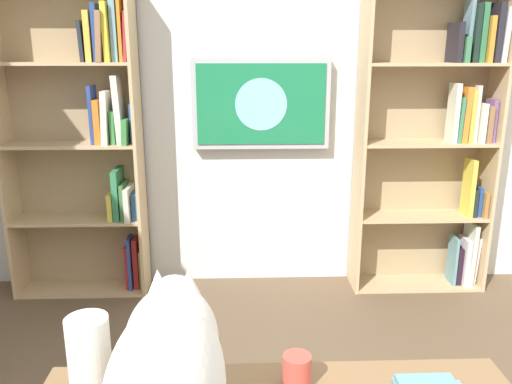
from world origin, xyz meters
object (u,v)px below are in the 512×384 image
(paper_towel_roll, at_px, (90,363))
(wall_mounted_tv, at_px, (261,104))
(bookshelf_left, at_px, (442,137))
(bookshelf_right, at_px, (88,137))
(cat, at_px, (168,374))
(coffee_mug, at_px, (297,371))

(paper_towel_roll, bearing_deg, wall_mounted_tv, -103.05)
(bookshelf_left, height_order, bookshelf_right, bookshelf_right)
(cat, bearing_deg, coffee_mug, -146.00)
(wall_mounted_tv, height_order, cat, wall_mounted_tv)
(bookshelf_right, bearing_deg, coffee_mug, 117.90)
(bookshelf_left, height_order, paper_towel_roll, bookshelf_left)
(bookshelf_right, relative_size, paper_towel_roll, 8.26)
(bookshelf_right, bearing_deg, wall_mounted_tv, -176.05)
(bookshelf_left, distance_m, cat, 2.87)
(cat, xyz_separation_m, paper_towel_roll, (0.22, -0.15, -0.07))
(wall_mounted_tv, height_order, paper_towel_roll, wall_mounted_tv)
(paper_towel_roll, relative_size, coffee_mug, 2.66)
(bookshelf_left, height_order, wall_mounted_tv, bookshelf_left)
(bookshelf_right, xyz_separation_m, wall_mounted_tv, (-1.16, -0.08, 0.21))
(bookshelf_right, bearing_deg, bookshelf_left, 179.99)
(cat, distance_m, paper_towel_roll, 0.28)
(wall_mounted_tv, relative_size, paper_towel_roll, 3.67)
(cat, bearing_deg, bookshelf_left, -122.79)
(bookshelf_left, bearing_deg, bookshelf_right, -0.01)
(bookshelf_left, relative_size, paper_towel_roll, 8.23)
(bookshelf_left, distance_m, paper_towel_roll, 2.88)
(bookshelf_left, bearing_deg, paper_towel_roll, 51.79)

